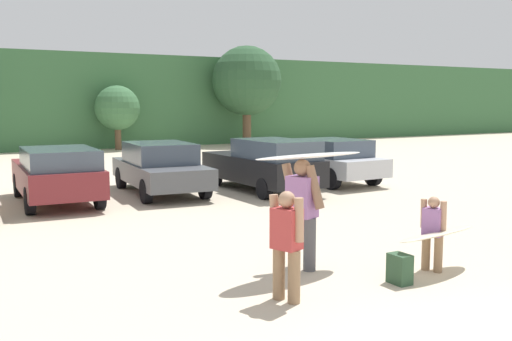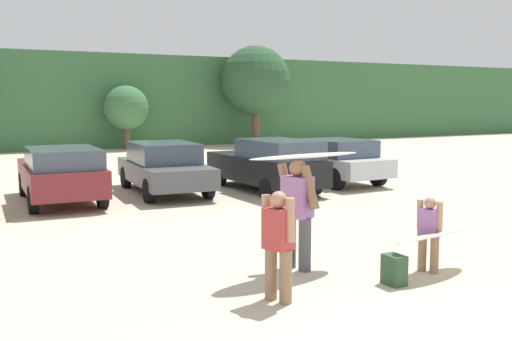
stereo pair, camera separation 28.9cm
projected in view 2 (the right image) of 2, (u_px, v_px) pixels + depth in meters
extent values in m
cube|color=#38663D|center=(27.00, 101.00, 36.62)|extent=(108.00, 12.00, 5.42)
cylinder|color=brown|center=(127.00, 138.00, 32.77)|extent=(0.35, 0.35, 1.28)
sphere|color=#38663D|center=(126.00, 108.00, 32.57)|extent=(2.47, 2.47, 2.47)
cylinder|color=brown|center=(256.00, 128.00, 36.04)|extent=(0.53, 0.53, 2.14)
sphere|color=#284C2D|center=(256.00, 81.00, 35.70)|extent=(4.23, 4.23, 4.23)
cube|color=maroon|center=(60.00, 177.00, 15.76)|extent=(2.05, 4.55, 0.69)
cube|color=#3F4C5B|center=(63.00, 158.00, 15.00)|extent=(1.81, 2.63, 0.49)
cylinder|color=black|center=(24.00, 184.00, 16.76)|extent=(0.25, 0.68, 0.67)
cylinder|color=black|center=(83.00, 181.00, 17.48)|extent=(0.25, 0.68, 0.67)
cylinder|color=black|center=(33.00, 200.00, 14.13)|extent=(0.25, 0.68, 0.67)
cylinder|color=black|center=(102.00, 195.00, 14.84)|extent=(0.25, 0.68, 0.67)
cube|color=#4C4F54|center=(164.00, 172.00, 17.29)|extent=(2.20, 4.73, 0.58)
cube|color=#3F4C5B|center=(164.00, 153.00, 17.25)|extent=(1.88, 2.48, 0.59)
cylinder|color=black|center=(126.00, 177.00, 18.37)|extent=(0.27, 0.68, 0.66)
cylinder|color=black|center=(177.00, 175.00, 19.04)|extent=(0.27, 0.68, 0.66)
cylinder|color=black|center=(149.00, 191.00, 15.61)|extent=(0.27, 0.68, 0.66)
cylinder|color=black|center=(208.00, 187.00, 16.29)|extent=(0.27, 0.68, 0.66)
cube|color=black|center=(264.00, 168.00, 17.82)|extent=(1.81, 4.62, 0.75)
cube|color=#3F4C5B|center=(279.00, 149.00, 17.00)|extent=(1.64, 2.59, 0.55)
cylinder|color=black|center=(220.00, 176.00, 18.79)|extent=(0.23, 0.60, 0.60)
cylinder|color=black|center=(262.00, 174.00, 19.56)|extent=(0.23, 0.60, 0.60)
cylinder|color=black|center=(267.00, 189.00, 16.17)|extent=(0.23, 0.60, 0.60)
cylinder|color=black|center=(314.00, 185.00, 16.93)|extent=(0.23, 0.60, 0.60)
cube|color=silver|center=(328.00, 164.00, 19.60)|extent=(1.99, 4.66, 0.58)
cube|color=#3F4C5B|center=(338.00, 148.00, 19.09)|extent=(1.78, 2.22, 0.55)
cylinder|color=black|center=(283.00, 169.00, 20.52)|extent=(0.24, 0.69, 0.68)
cylinder|color=black|center=(321.00, 166.00, 21.36)|extent=(0.24, 0.69, 0.68)
cylinder|color=black|center=(336.00, 179.00, 17.91)|extent=(0.24, 0.69, 0.68)
cylinder|color=black|center=(378.00, 175.00, 18.75)|extent=(0.24, 0.69, 0.68)
cylinder|color=#4C4C51|center=(305.00, 245.00, 9.35)|extent=(0.20, 0.20, 0.86)
cylinder|color=#4C4C51|center=(290.00, 242.00, 9.56)|extent=(0.20, 0.20, 0.86)
cube|color=#9966A5|center=(298.00, 197.00, 9.36)|extent=(0.46, 0.52, 0.66)
sphere|color=#8C664C|center=(298.00, 168.00, 9.31)|extent=(0.27, 0.27, 0.27)
cylinder|color=#8C664C|center=(310.00, 188.00, 9.18)|extent=(0.26, 0.38, 0.71)
cylinder|color=#8C664C|center=(286.00, 185.00, 9.50)|extent=(0.25, 0.36, 0.71)
cylinder|color=#8C6B4C|center=(434.00, 255.00, 9.23)|extent=(0.14, 0.14, 0.58)
cylinder|color=#8C6B4C|center=(422.00, 253.00, 9.37)|extent=(0.14, 0.14, 0.58)
cube|color=#9966A5|center=(429.00, 223.00, 9.24)|extent=(0.31, 0.35, 0.44)
sphere|color=tan|center=(430.00, 203.00, 9.20)|extent=(0.19, 0.19, 0.19)
cylinder|color=tan|center=(439.00, 217.00, 9.12)|extent=(0.13, 0.13, 0.47)
cylinder|color=tan|center=(420.00, 214.00, 9.34)|extent=(0.13, 0.13, 0.47)
cylinder|color=#8C6B4C|center=(286.00, 277.00, 7.86)|extent=(0.17, 0.17, 0.73)
cylinder|color=#8C6B4C|center=(271.00, 273.00, 8.03)|extent=(0.17, 0.17, 0.73)
cube|color=#B23838|center=(278.00, 229.00, 7.87)|extent=(0.39, 0.44, 0.56)
sphere|color=tan|center=(279.00, 200.00, 7.82)|extent=(0.23, 0.23, 0.23)
cylinder|color=tan|center=(290.00, 220.00, 7.71)|extent=(0.16, 0.17, 0.59)
cylinder|color=tan|center=(267.00, 216.00, 7.99)|extent=(0.17, 0.20, 0.60)
ellipsoid|color=white|center=(306.00, 156.00, 9.24)|extent=(2.18, 0.82, 0.13)
ellipsoid|color=beige|center=(434.00, 235.00, 9.15)|extent=(1.87, 0.78, 0.20)
cube|color=#2D4C33|center=(394.00, 270.00, 8.67)|extent=(0.24, 0.34, 0.45)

